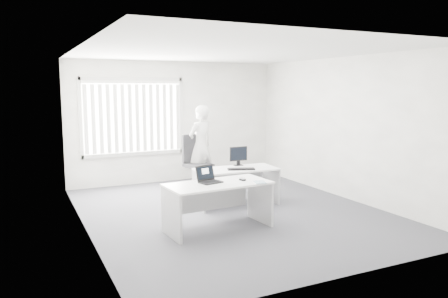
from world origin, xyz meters
name	(u,v)px	position (x,y,z in m)	size (l,w,h in m)	color
ground	(232,212)	(0.00, 0.00, 0.00)	(6.00, 6.00, 0.00)	#4D4D54
wall_back	(175,122)	(0.00, 3.00, 1.40)	(5.00, 0.02, 2.80)	white
wall_front	(352,159)	(0.00, -3.00, 1.40)	(5.00, 0.02, 2.80)	white
wall_left	(83,141)	(-2.50, 0.00, 1.40)	(0.02, 6.00, 2.80)	white
wall_right	(344,128)	(2.50, 0.00, 1.40)	(0.02, 6.00, 2.80)	white
ceiling	(232,52)	(0.00, 0.00, 2.80)	(5.00, 6.00, 0.02)	silver
window	(133,117)	(-1.00, 2.96, 1.55)	(2.32, 0.06, 1.76)	#B4B4B0
blinds	(134,118)	(-1.00, 2.90, 1.52)	(2.20, 0.10, 1.50)	white
desk_near	(218,196)	(-0.63, -0.77, 0.53)	(1.67, 0.87, 0.74)	white
desk_far	(236,179)	(0.29, 0.40, 0.50)	(1.57, 0.81, 0.70)	white
office_chair	(197,172)	(0.13, 1.96, 0.37)	(0.79, 0.79, 1.18)	black
person	(201,146)	(0.29, 2.14, 0.91)	(0.66, 0.44, 1.82)	silver
laptop	(211,175)	(-0.73, -0.72, 0.87)	(0.33, 0.29, 0.26)	black
paper_sheet	(238,182)	(-0.32, -0.84, 0.74)	(0.27, 0.19, 0.00)	silver
mouse	(242,179)	(-0.21, -0.79, 0.76)	(0.06, 0.10, 0.04)	silver
booklet	(260,182)	(-0.03, -1.03, 0.74)	(0.16, 0.22, 0.01)	white
keyboard	(241,169)	(0.31, 0.25, 0.71)	(0.50, 0.17, 0.02)	black
monitor	(238,156)	(0.47, 0.66, 0.88)	(0.37, 0.11, 0.37)	black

